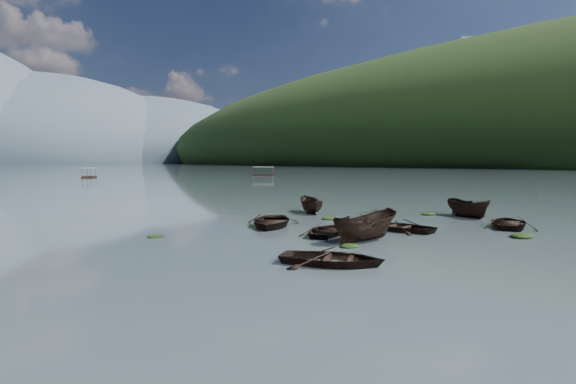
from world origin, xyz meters
TOP-DOWN VIEW (x-y plane):
  - ground_plane at (0.00, 0.00)m, footprint 2400.00×2400.00m
  - right_hill_far at (460.00, 220.00)m, footprint 520.00×1200.00m
  - haze_mtn_c at (140.00, 900.00)m, footprint 520.00×520.00m
  - haze_mtn_d at (320.00, 900.00)m, footprint 520.00×520.00m
  - rowboat_0 at (-6.34, 1.15)m, footprint 4.76×5.07m
  - rowboat_1 at (-1.41, 6.55)m, footprint 4.77×4.38m
  - rowboat_2 at (-1.31, 3.94)m, footprint 4.58×1.94m
  - rowboat_3 at (2.82, 4.95)m, footprint 3.58×4.52m
  - rowboat_4 at (9.29, 1.72)m, footprint 5.25×4.79m
  - rowboat_5 at (11.97, 5.94)m, footprint 2.92×4.40m
  - rowboat_7 at (-2.16, 11.00)m, footprint 5.85×5.92m
  - rowboat_8 at (4.57, 14.93)m, footprint 3.01×4.01m
  - weed_clump_0 at (-3.20, 3.24)m, footprint 0.98×0.80m
  - weed_clump_1 at (-4.77, 1.04)m, footprint 0.97×0.77m
  - weed_clump_2 at (5.94, -0.59)m, footprint 1.33×1.06m
  - weed_clump_3 at (8.79, 10.54)m, footprint 0.77×0.65m
  - weed_clump_4 at (10.77, 8.48)m, footprint 1.21×0.96m
  - weed_clump_5 at (-9.34, 11.58)m, footprint 0.93×0.75m
  - weed_clump_6 at (2.41, 5.85)m, footprint 0.98×0.82m
  - weed_clump_7 at (3.03, 11.18)m, footprint 1.17×0.94m
  - pontoon_centre at (11.28, 105.55)m, footprint 4.89×6.49m
  - pontoon_right at (53.26, 90.76)m, footprint 6.34×5.96m

SIDE VIEW (x-z plane):
  - ground_plane at x=0.00m, z-range 0.00..0.00m
  - right_hill_far at x=460.00m, z-range -95.00..95.00m
  - haze_mtn_c at x=140.00m, z-range -130.00..130.00m
  - haze_mtn_d at x=320.00m, z-range -110.00..110.00m
  - rowboat_0 at x=-6.34m, z-range -0.43..0.43m
  - rowboat_1 at x=-1.41m, z-range -0.40..0.40m
  - rowboat_2 at x=-1.31m, z-range -0.87..0.87m
  - rowboat_3 at x=2.82m, z-range -0.42..0.42m
  - rowboat_4 at x=9.29m, z-range -0.44..0.44m
  - rowboat_5 at x=11.97m, z-range -0.80..0.80m
  - rowboat_7 at x=-2.16m, z-range -0.50..0.50m
  - rowboat_8 at x=4.57m, z-range -0.73..0.73m
  - weed_clump_0 at x=-3.20m, z-range -0.11..0.11m
  - weed_clump_1 at x=-4.77m, z-range -0.11..0.11m
  - weed_clump_2 at x=5.94m, z-range -0.14..0.14m
  - weed_clump_3 at x=8.79m, z-range -0.09..0.09m
  - weed_clump_4 at x=10.77m, z-range -0.13..0.13m
  - weed_clump_5 at x=-9.34m, z-range -0.10..0.10m
  - weed_clump_6 at x=2.41m, z-range -0.10..0.10m
  - weed_clump_7 at x=3.03m, z-range -0.13..0.13m
  - pontoon_centre at x=11.28m, z-range -1.15..1.15m
  - pontoon_right at x=53.26m, z-range -1.18..1.18m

